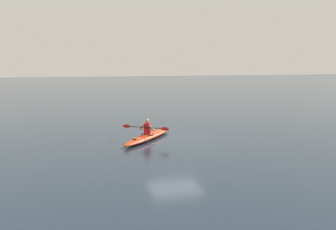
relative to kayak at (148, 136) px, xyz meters
The scene contains 3 objects.
ground_plane 1.30m from the kayak, behind, with size 160.00×160.00×0.00m, color #1E2D3D.
kayak is the anchor object (origin of this frame).
kayaker 0.47m from the kayak, 51.83° to the left, with size 1.91×1.51×0.73m.
Camera 1 is at (5.28, 17.73, 3.69)m, focal length 41.75 mm.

